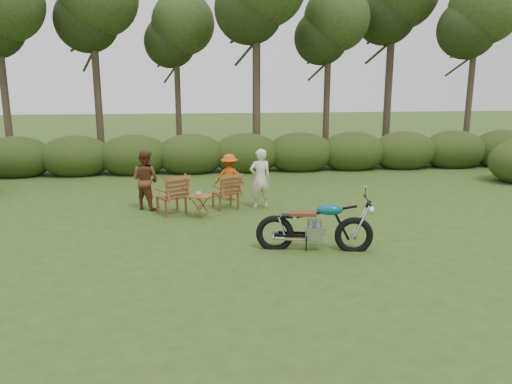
{
  "coord_description": "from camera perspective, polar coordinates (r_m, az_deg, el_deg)",
  "views": [
    {
      "loc": [
        -1.77,
        -8.93,
        3.33
      ],
      "look_at": [
        -0.51,
        1.61,
        0.9
      ],
      "focal_mm": 35.0,
      "sensor_mm": 36.0,
      "label": 1
    }
  ],
  "objects": [
    {
      "name": "ground",
      "position": [
        9.7,
        4.17,
        -7.24
      ],
      "size": [
        80.0,
        80.0,
        0.0
      ],
      "primitive_type": "plane",
      "color": "#2F4717",
      "rests_on": "ground"
    },
    {
      "name": "tree_line",
      "position": [
        18.81,
        0.15,
        14.36
      ],
      "size": [
        22.52,
        11.62,
        8.14
      ],
      "color": "#392D1F",
      "rests_on": "ground"
    },
    {
      "name": "lawn_chair_left",
      "position": [
        12.76,
        -9.58,
        -2.42
      ],
      "size": [
        0.96,
        0.96,
        1.02
      ],
      "primitive_type": null,
      "rotation": [
        0.0,
        0.0,
        3.66
      ],
      "color": "brown",
      "rests_on": "ground"
    },
    {
      "name": "child",
      "position": [
        14.01,
        -3.02,
        -0.87
      ],
      "size": [
        0.89,
        0.58,
        1.29
      ],
      "primitive_type": "imported",
      "rotation": [
        0.0,
        0.0,
        3.01
      ],
      "color": "#CD5113",
      "rests_on": "ground"
    },
    {
      "name": "side_table",
      "position": [
        12.28,
        -6.36,
        -1.62
      ],
      "size": [
        0.65,
        0.61,
        0.54
      ],
      "primitive_type": null,
      "rotation": [
        0.0,
        0.0,
        -0.39
      ],
      "color": "brown",
      "rests_on": "ground"
    },
    {
      "name": "cup",
      "position": [
        12.2,
        -6.58,
        -0.18
      ],
      "size": [
        0.15,
        0.15,
        0.1
      ],
      "primitive_type": "imported",
      "rotation": [
        0.0,
        0.0,
        -0.16
      ],
      "color": "beige",
      "rests_on": "side_table"
    },
    {
      "name": "adult_b",
      "position": [
        13.33,
        -12.35,
        -1.88
      ],
      "size": [
        0.94,
        0.89,
        1.54
      ],
      "primitive_type": "imported",
      "rotation": [
        0.0,
        0.0,
        2.58
      ],
      "color": "brown",
      "rests_on": "ground"
    },
    {
      "name": "lawn_chair_right",
      "position": [
        13.13,
        -3.5,
        -1.82
      ],
      "size": [
        0.86,
        0.86,
        0.96
      ],
      "primitive_type": null,
      "rotation": [
        0.0,
        0.0,
        3.54
      ],
      "color": "brown",
      "rests_on": "ground"
    },
    {
      "name": "adult_a",
      "position": [
        13.14,
        0.47,
        -1.79
      ],
      "size": [
        0.62,
        0.46,
        1.56
      ],
      "primitive_type": "imported",
      "rotation": [
        0.0,
        0.0,
        3.3
      ],
      "color": "beige",
      "rests_on": "ground"
    },
    {
      "name": "motorcycle",
      "position": [
        10.05,
        6.61,
        -6.55
      ],
      "size": [
        2.29,
        1.24,
        1.24
      ],
      "primitive_type": null,
      "rotation": [
        0.0,
        0.0,
        -0.2
      ],
      "color": "#0C90A2",
      "rests_on": "ground"
    }
  ]
}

